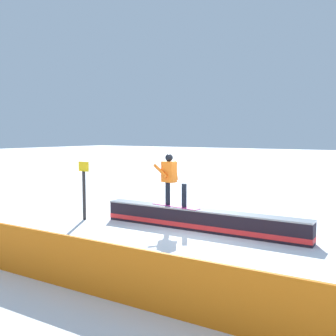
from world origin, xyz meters
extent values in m
plane|color=white|center=(0.00, 0.00, 0.00)|extent=(120.00, 120.00, 0.00)
cube|color=black|center=(0.00, 0.00, 0.28)|extent=(5.99, 0.66, 0.55)
cube|color=red|center=(0.00, 0.00, 0.14)|extent=(6.00, 0.67, 0.13)
cube|color=#8A949D|center=(0.00, 0.00, 0.57)|extent=(5.99, 0.72, 0.04)
cube|color=#C02C86|center=(0.77, 0.03, 0.60)|extent=(1.56, 0.43, 0.01)
cylinder|color=black|center=(1.07, 0.00, 0.94)|extent=(0.15, 0.15, 0.66)
cylinder|color=black|center=(0.48, 0.06, 0.94)|extent=(0.15, 0.15, 0.66)
cube|color=orange|center=(1.02, 0.01, 1.56)|extent=(0.42, 0.28, 0.59)
sphere|color=black|center=(1.02, 0.01, 1.97)|extent=(0.22, 0.22, 0.22)
cylinder|color=orange|center=(1.22, 0.15, 1.59)|extent=(0.51, 0.14, 0.39)
cylinder|color=orange|center=(0.91, -0.15, 1.59)|extent=(0.18, 0.11, 0.56)
cube|color=orange|center=(0.00, 4.80, 0.46)|extent=(11.07, 0.52, 0.92)
cylinder|color=#262628|center=(3.65, 0.78, 0.75)|extent=(0.10, 0.10, 1.50)
cube|color=yellow|center=(3.65, 0.78, 1.65)|extent=(0.40, 0.04, 0.30)
camera|label=1|loc=(-5.09, 9.28, 2.63)|focal=41.87mm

